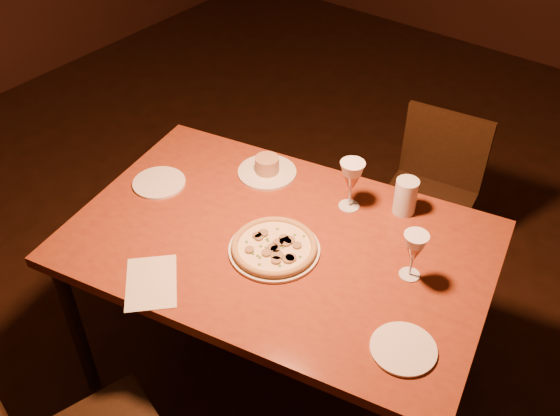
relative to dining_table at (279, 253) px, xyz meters
The scene contains 11 objects.
floor 0.70m from the dining_table, 74.49° to the right, with size 7.00×7.00×0.00m, color black.
dining_table is the anchor object (origin of this frame).
chair_far 0.99m from the dining_table, 81.31° to the left, with size 0.44×0.44×0.80m.
pizza_plate 0.10m from the dining_table, 66.17° to the right, with size 0.31×0.31×0.03m.
ramekin_saucer 0.39m from the dining_table, 134.52° to the left, with size 0.23×0.23×0.07m.
wine_glass_far 0.35m from the dining_table, 72.00° to the left, with size 0.09×0.09×0.19m, color #BE6C4F, non-canonical shape.
wine_glass_right 0.48m from the dining_table, 15.74° to the left, with size 0.08×0.08×0.17m, color #BE6C4F, non-canonical shape.
water_tumbler 0.49m from the dining_table, 55.97° to the left, with size 0.08×0.08×0.14m, color silver.
side_plate_left 0.55m from the dining_table, behind, with size 0.20×0.20×0.01m, color white.
side_plate_near 0.59m from the dining_table, 14.81° to the right, with size 0.19×0.19×0.01m, color white.
menu_card 0.45m from the dining_table, 115.62° to the right, with size 0.16×0.23×0.00m, color beige.
Camera 1 is at (0.93, -1.15, 2.20)m, focal length 40.00 mm.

